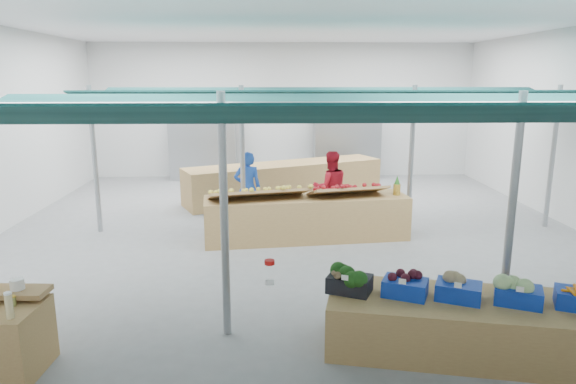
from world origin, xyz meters
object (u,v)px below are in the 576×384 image
veg_counter (472,326)px  vendor_left (248,188)px  fruit_counter (306,218)px  vendor_right (330,188)px

veg_counter → vendor_left: size_ratio=2.08×
veg_counter → vendor_left: 6.18m
veg_counter → vendor_left: (-2.82, 5.48, 0.48)m
vendor_left → fruit_counter: bearing=131.1°
veg_counter → fruit_counter: 4.67m
vendor_left → vendor_right: same height
fruit_counter → vendor_left: vendor_left is taller
fruit_counter → veg_counter: bearing=-76.1°
veg_counter → vendor_right: size_ratio=2.08×
veg_counter → vendor_right: (-1.02, 5.48, 0.48)m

